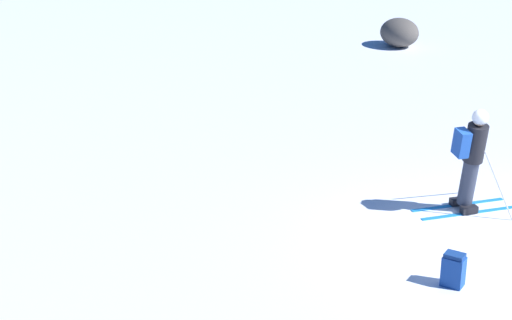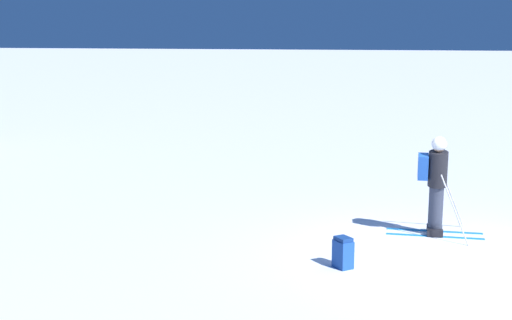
# 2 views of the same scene
# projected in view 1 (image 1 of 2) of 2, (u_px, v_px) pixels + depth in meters

# --- Properties ---
(ground_plane) EXTENTS (300.00, 300.00, 0.00)m
(ground_plane) POSITION_uv_depth(u_px,v_px,m) (500.00, 240.00, 13.37)
(ground_plane) COLOR white
(skier) EXTENTS (1.29, 1.76, 1.87)m
(skier) POSITION_uv_depth(u_px,v_px,m) (472.00, 155.00, 13.95)
(skier) COLOR #1E7AC6
(skier) RESTS_ON ground
(spare_backpack) EXTENTS (0.37, 0.37, 0.50)m
(spare_backpack) POSITION_uv_depth(u_px,v_px,m) (453.00, 270.00, 11.94)
(spare_backpack) COLOR #194293
(spare_backpack) RESTS_ON ground
(exposed_boulder_0) EXTENTS (1.30, 1.11, 0.85)m
(exposed_boulder_0) POSITION_uv_depth(u_px,v_px,m) (399.00, 32.00, 25.36)
(exposed_boulder_0) COLOR #4C4742
(exposed_boulder_0) RESTS_ON ground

